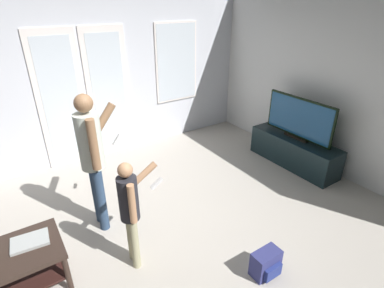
{
  "coord_description": "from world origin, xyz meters",
  "views": [
    {
      "loc": [
        -0.92,
        -2.2,
        2.39
      ],
      "look_at": [
        0.76,
        0.32,
        0.91
      ],
      "focal_mm": 27.86,
      "sensor_mm": 36.0,
      "label": 1
    }
  ],
  "objects_px": {
    "backpack": "(266,264)",
    "person_adult": "(93,153)",
    "coffee_table": "(10,265)",
    "flat_screen_tv": "(299,118)",
    "laptop_closed": "(30,241)",
    "person_child": "(130,206)",
    "tv_stand": "(294,151)"
  },
  "relations": [
    {
      "from": "tv_stand",
      "to": "flat_screen_tv",
      "type": "xyz_separation_m",
      "value": [
        -0.0,
        0.0,
        0.55
      ]
    },
    {
      "from": "coffee_table",
      "to": "backpack",
      "type": "distance_m",
      "value": 2.29
    },
    {
      "from": "person_child",
      "to": "backpack",
      "type": "relative_size",
      "value": 4.04
    },
    {
      "from": "tv_stand",
      "to": "laptop_closed",
      "type": "bearing_deg",
      "value": -178.3
    },
    {
      "from": "person_child",
      "to": "laptop_closed",
      "type": "distance_m",
      "value": 0.93
    },
    {
      "from": "tv_stand",
      "to": "coffee_table",
      "type": "bearing_deg",
      "value": -177.68
    },
    {
      "from": "tv_stand",
      "to": "person_child",
      "type": "distance_m",
      "value": 2.97
    },
    {
      "from": "person_adult",
      "to": "laptop_closed",
      "type": "height_order",
      "value": "person_adult"
    },
    {
      "from": "coffee_table",
      "to": "person_child",
      "type": "bearing_deg",
      "value": -14.96
    },
    {
      "from": "coffee_table",
      "to": "person_adult",
      "type": "distance_m",
      "value": 1.23
    },
    {
      "from": "coffee_table",
      "to": "backpack",
      "type": "relative_size",
      "value": 3.06
    },
    {
      "from": "person_child",
      "to": "laptop_closed",
      "type": "bearing_deg",
      "value": 158.92
    },
    {
      "from": "coffee_table",
      "to": "backpack",
      "type": "bearing_deg",
      "value": -28.94
    },
    {
      "from": "person_child",
      "to": "laptop_closed",
      "type": "relative_size",
      "value": 3.7
    },
    {
      "from": "backpack",
      "to": "person_adult",
      "type": "bearing_deg",
      "value": 123.85
    },
    {
      "from": "coffee_table",
      "to": "flat_screen_tv",
      "type": "bearing_deg",
      "value": 2.37
    },
    {
      "from": "flat_screen_tv",
      "to": "laptop_closed",
      "type": "relative_size",
      "value": 3.71
    },
    {
      "from": "person_adult",
      "to": "coffee_table",
      "type": "bearing_deg",
      "value": -153.96
    },
    {
      "from": "tv_stand",
      "to": "person_adult",
      "type": "distance_m",
      "value": 3.08
    },
    {
      "from": "person_adult",
      "to": "person_child",
      "type": "distance_m",
      "value": 0.79
    },
    {
      "from": "person_child",
      "to": "backpack",
      "type": "bearing_deg",
      "value": -40.57
    },
    {
      "from": "flat_screen_tv",
      "to": "backpack",
      "type": "distance_m",
      "value": 2.4
    },
    {
      "from": "person_child",
      "to": "laptop_closed",
      "type": "height_order",
      "value": "person_child"
    },
    {
      "from": "tv_stand",
      "to": "backpack",
      "type": "xyz_separation_m",
      "value": [
        -1.93,
        -1.27,
        -0.1
      ]
    },
    {
      "from": "person_child",
      "to": "tv_stand",
      "type": "bearing_deg",
      "value": 8.52
    },
    {
      "from": "backpack",
      "to": "laptop_closed",
      "type": "bearing_deg",
      "value": 147.47
    },
    {
      "from": "coffee_table",
      "to": "flat_screen_tv",
      "type": "relative_size",
      "value": 0.76
    },
    {
      "from": "coffee_table",
      "to": "laptop_closed",
      "type": "bearing_deg",
      "value": 14.28
    },
    {
      "from": "person_adult",
      "to": "backpack",
      "type": "height_order",
      "value": "person_adult"
    },
    {
      "from": "coffee_table",
      "to": "person_child",
      "type": "height_order",
      "value": "person_child"
    },
    {
      "from": "coffee_table",
      "to": "laptop_closed",
      "type": "height_order",
      "value": "laptop_closed"
    },
    {
      "from": "flat_screen_tv",
      "to": "person_child",
      "type": "relative_size",
      "value": 1.0
    }
  ]
}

